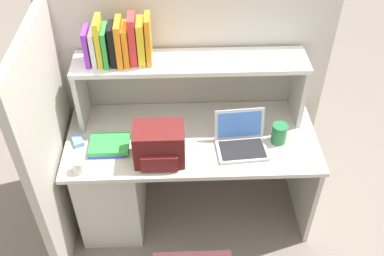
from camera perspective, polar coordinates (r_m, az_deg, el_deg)
The scene contains 12 objects.
ground_plane at distance 3.39m, azimuth -0.03°, elevation -10.24°, with size 8.00×8.00×0.00m, color slate.
desk at distance 3.09m, azimuth -7.29°, elevation -5.74°, with size 1.60×0.70×0.73m.
cubicle_partition_rear at distance 3.11m, azimuth -0.29°, elevation 4.23°, with size 1.84×0.05×1.55m, color #BCB5A8.
cubicle_partition_left at distance 2.89m, azimuth -17.12°, elevation -1.53°, with size 0.05×1.06×1.55m, color #BCB5A8.
overhead_hutch at distance 2.78m, azimuth -0.19°, elevation 7.00°, with size 1.44×0.28×0.45m.
reference_books_on_shelf at distance 2.68m, azimuth -9.27°, elevation 10.74°, with size 0.39×0.18×0.30m.
laptop at distance 2.77m, azimuth 6.30°, elevation -1.55°, with size 0.33×0.28×0.22m.
backpack at distance 2.63m, azimuth -4.21°, elevation -2.21°, with size 0.30×0.23×0.24m.
computer_mouse at distance 2.89m, azimuth -14.43°, elevation -1.58°, with size 0.06×0.10×0.03m, color #7299C6.
paper_cup at distance 2.69m, azimuth -14.28°, elevation -4.76°, with size 0.08×0.08×0.08m, color white.
snack_canister at distance 2.83m, azimuth 11.10°, elevation -0.68°, with size 0.10×0.10×0.13m, color #26723F.
desk_book_stack at distance 2.81m, azimuth -10.63°, elevation -2.15°, with size 0.25×0.20×0.05m.
Camera 1 is at (-0.08, -2.09, 2.66)m, focal length 41.64 mm.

